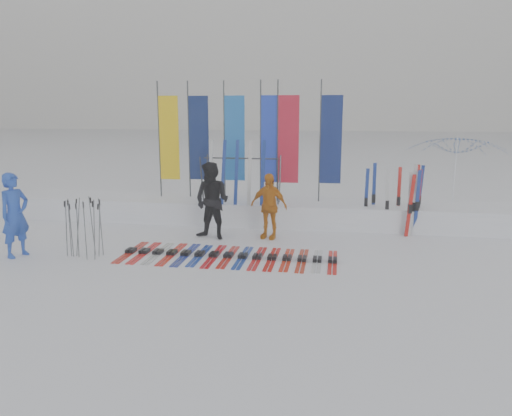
% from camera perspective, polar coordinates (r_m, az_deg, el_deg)
% --- Properties ---
extents(ground, '(120.00, 120.00, 0.00)m').
position_cam_1_polar(ground, '(9.31, -2.85, -7.94)').
color(ground, white).
rests_on(ground, ground).
extents(snow_bank, '(14.00, 1.60, 0.60)m').
position_cam_1_polar(snow_bank, '(13.60, 1.23, -0.40)').
color(snow_bank, white).
rests_on(snow_bank, ground).
extents(person_blue, '(0.62, 0.75, 1.77)m').
position_cam_1_polar(person_blue, '(11.52, -25.84, -0.73)').
color(person_blue, '#1F46B8').
rests_on(person_blue, ground).
extents(person_black, '(1.05, 0.92, 1.83)m').
position_cam_1_polar(person_black, '(11.83, -5.04, 0.81)').
color(person_black, black).
rests_on(person_black, ground).
extents(person_yellow, '(0.99, 0.61, 1.57)m').
position_cam_1_polar(person_yellow, '(11.85, 1.46, 0.23)').
color(person_yellow, orange).
rests_on(person_yellow, ground).
extents(tent_canopy, '(3.12, 3.16, 2.40)m').
position_cam_1_polar(tent_canopy, '(14.84, 21.74, 3.31)').
color(tent_canopy, white).
rests_on(tent_canopy, ground).
extents(ski_row, '(4.49, 1.69, 0.07)m').
position_cam_1_polar(ski_row, '(10.52, -3.27, -5.44)').
color(ski_row, red).
rests_on(ski_row, ground).
extents(pole_cluster, '(0.75, 0.53, 1.26)m').
position_cam_1_polar(pole_cluster, '(10.99, -19.11, -2.24)').
color(pole_cluster, '#595B60').
rests_on(pole_cluster, ground).
extents(feather_flags, '(5.04, 0.27, 3.20)m').
position_cam_1_polar(feather_flags, '(13.61, -1.08, 7.88)').
color(feather_flags, '#383A3F').
rests_on(feather_flags, ground).
extents(ski_rack, '(2.04, 0.80, 1.23)m').
position_cam_1_polar(ski_rack, '(13.13, -1.72, 3.97)').
color(ski_rack, '#383A3F').
rests_on(ski_rack, ground).
extents(upright_skis, '(1.45, 1.02, 1.70)m').
position_cam_1_polar(upright_skis, '(13.03, 16.49, 0.87)').
color(upright_skis, navy).
rests_on(upright_skis, ground).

